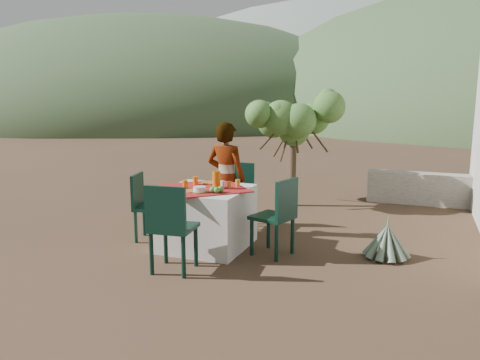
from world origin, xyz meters
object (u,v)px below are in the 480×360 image
Objects in this scene: chair_right at (278,213)px; chair_near at (170,224)px; agave at (387,242)px; juice_pitcher at (216,180)px; chair_left at (146,203)px; person at (226,179)px; chair_far at (237,192)px; shrub_tree at (298,126)px; table at (206,217)px.

chair_near is at bearing -27.46° from chair_right.
agave is 2.16m from juice_pitcher.
chair_right is (1.81, 0.00, 0.03)m from chair_left.
chair_near is 0.63× the size of person.
chair_far is 1.60× the size of agave.
agave is (1.22, 0.39, -0.33)m from chair_right.
chair_left is (-0.90, 0.94, -0.05)m from chair_near.
chair_right is at bearing -162.13° from agave.
chair_near is 1.31m from chair_right.
chair_far is at bearing -105.85° from shrub_tree.
chair_left is at bearing -179.20° from juice_pitcher.
juice_pitcher is at bearing -0.24° from table.
chair_right is at bearing -0.70° from juice_pitcher.
person reaches higher than agave.
person is 2.14m from shrub_tree.
shrub_tree is (0.48, 2.00, 0.60)m from person.
person reaches higher than table.
chair_right is 0.54× the size of shrub_tree.
chair_right is 1.61× the size of agave.
table is 1.40× the size of chair_far.
chair_left is (-0.86, -0.01, 0.11)m from table.
shrub_tree is at bearing 79.37° from table.
agave is (2.14, -0.61, -0.32)m from chair_far.
chair_right is at bearing -139.88° from chair_near.
chair_near reaches higher than agave.
chair_right is (0.91, 0.95, -0.02)m from chair_near.
juice_pitcher reaches higher than table.
chair_left is 1.81m from chair_right.
chair_far is 0.99× the size of chair_right.
shrub_tree reaches higher than person.
agave is at bearing 10.75° from juice_pitcher.
chair_right is (0.92, -1.01, 0.00)m from chair_far.
juice_pitcher is at bearing -74.27° from chair_right.
chair_right reaches higher than chair_left.
chair_far is at bearing -55.32° from chair_left.
juice_pitcher is (0.13, -0.63, 0.10)m from person.
table is 0.97m from chair_near.
chair_far is at bearing -95.70° from chair_near.
chair_far is 1.05× the size of chair_left.
juice_pitcher reaches higher than chair_left.
chair_near is at bearing -96.66° from juice_pitcher.
table is 1.33× the size of chair_near.
chair_near is (0.04, -0.96, 0.16)m from table.
juice_pitcher is at bearing -103.01° from chair_left.
shrub_tree reaches higher than agave.
chair_left is 3.10m from shrub_tree.
chair_left is 0.51× the size of shrub_tree.
chair_near is 1.60m from person.
chair_near is 1.04× the size of chair_right.
shrub_tree is 2.70m from juice_pitcher.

